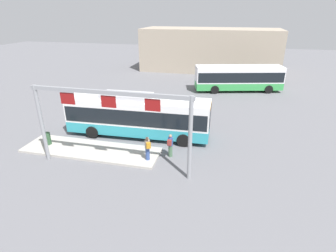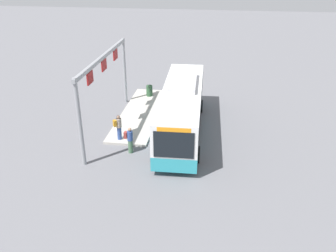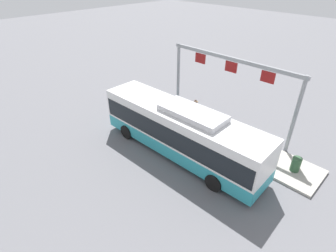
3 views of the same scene
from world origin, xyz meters
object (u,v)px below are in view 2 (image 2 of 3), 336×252
at_px(person_boarding, 119,127).
at_px(person_waiting_near, 130,140).
at_px(trash_bin, 149,91).
at_px(bus_main, 182,107).

bearing_deg(person_boarding, person_waiting_near, -85.47).
bearing_deg(person_boarding, trash_bin, 52.72).
bearing_deg(trash_bin, bus_main, 29.35).
xyz_separation_m(person_waiting_near, trash_bin, (-9.27, -0.58, -0.28)).
xyz_separation_m(bus_main, person_boarding, (1.98, -3.82, -0.76)).
bearing_deg(person_waiting_near, person_boarding, 130.54).
xyz_separation_m(person_boarding, person_waiting_near, (1.30, 1.04, -0.16)).
bearing_deg(bus_main, person_waiting_near, -42.30).
xyz_separation_m(person_boarding, trash_bin, (-7.97, 0.45, -0.44)).
bearing_deg(bus_main, trash_bin, -152.57).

